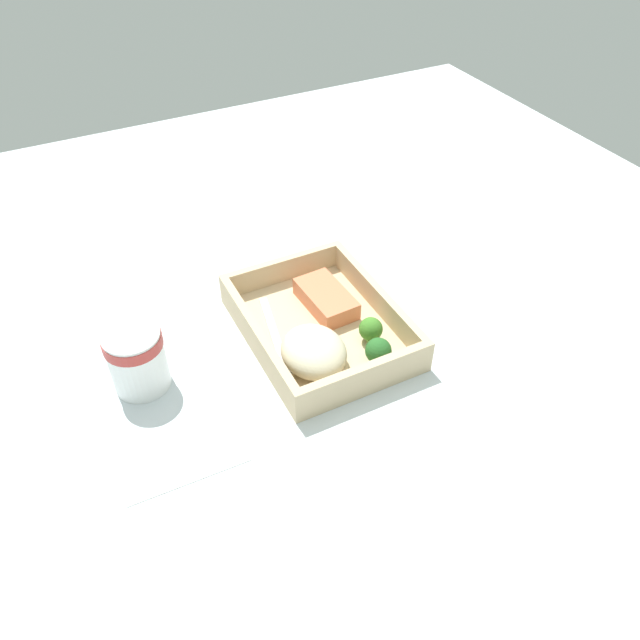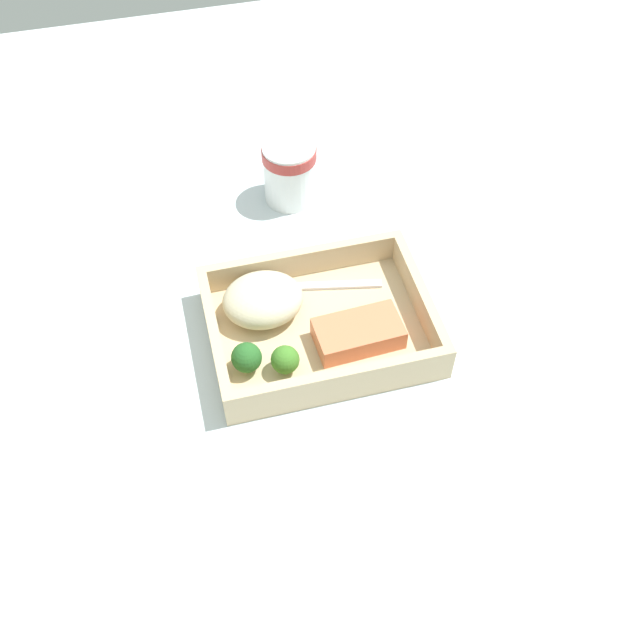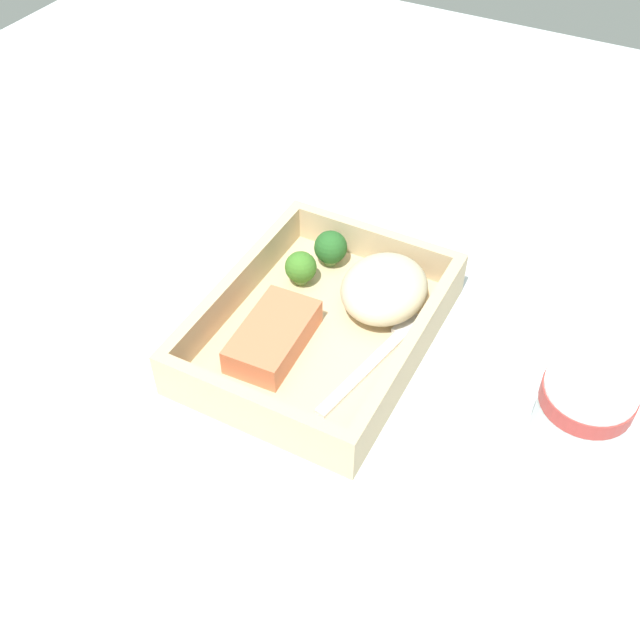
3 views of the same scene
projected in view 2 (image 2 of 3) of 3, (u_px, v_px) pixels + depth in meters
ground_plane at (320, 339)px, 91.90cm from camera, size 160.00×160.00×2.00cm
takeout_tray at (320, 331)px, 90.65cm from camera, size 26.39×20.09×1.20cm
tray_rim at (320, 318)px, 88.69cm from camera, size 26.39×20.09×3.83cm
salmon_fillet at (358, 333)px, 87.91cm from camera, size 10.46×6.14×2.75cm
mashed_potatoes at (263, 300)px, 89.80cm from camera, size 9.79×8.43×4.84cm
broccoli_floret_1 at (285, 360)px, 84.71cm from camera, size 3.31×3.31×3.73cm
broccoli_floret_2 at (247, 358)px, 84.79cm from camera, size 3.54×3.54×3.93cm
fork at (311, 286)px, 94.10cm from camera, size 15.81×4.75×0.44cm
paper_cup at (290, 169)px, 102.80cm from camera, size 7.47×7.47×8.90cm
receipt_slip at (199, 216)px, 104.01cm from camera, size 9.01×14.82×0.24cm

